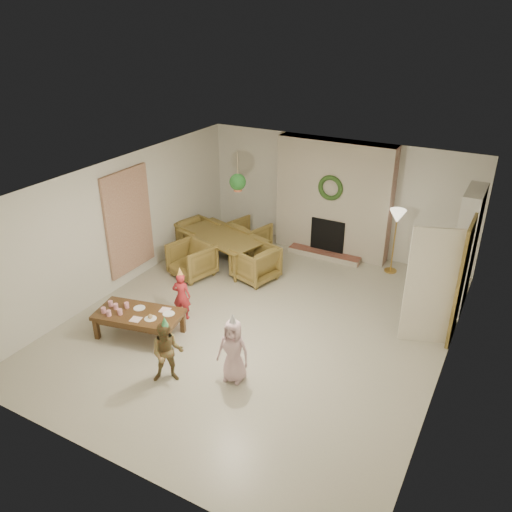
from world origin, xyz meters
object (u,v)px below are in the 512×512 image
Objects in this scene: dining_chair_near at (192,260)px; dining_chair_left at (197,237)px; coffee_table_top at (139,314)px; child_plaid at (167,352)px; child_red at (182,296)px; child_pink at (233,351)px; dining_table at (222,249)px; dining_chair_far at (249,237)px; dining_chair_right at (255,263)px.

dining_chair_left is at bearing 135.00° from dining_chair_near.
dining_chair_left is 0.55× the size of coffee_table_top.
coffee_table_top is 1.45× the size of child_plaid.
child_pink is at bearing 130.65° from child_red.
child_pink is (2.94, -3.35, 0.14)m from dining_chair_left.
dining_table is 2.34× the size of dining_chair_near.
child_plaid reaches higher than coffee_table_top.
coffee_table_top is at bearing 116.14° from child_plaid.
coffee_table_top is at bearing -61.67° from dining_chair_near.
dining_table is 2.34× the size of dining_chair_left.
child_plaid is (0.81, -1.45, 0.05)m from child_red.
child_plaid is at bearing 120.71° from dining_chair_far.
child_pink reaches higher than dining_table.
child_pink reaches higher than dining_chair_right.
dining_chair_near is at bearing 90.00° from dining_chair_far.
dining_chair_near is at bearing -79.43° from child_red.
dining_chair_near is 0.89× the size of child_red.
coffee_table_top is (0.01, -3.69, 0.05)m from dining_chair_far.
dining_chair_right is at bearing 38.66° from dining_chair_near.
child_red is 1.66m from child_plaid.
dining_table is at bearing -94.37° from child_red.
dining_table is at bearing 90.00° from dining_chair_far.
dining_chair_right is (0.96, -0.28, 0.03)m from dining_table.
child_red is at bearing 142.67° from child_pink.
dining_chair_far is 4.52m from child_plaid.
child_pink is at bearing -28.29° from dining_chair_near.
dining_table is at bearing 82.45° from coffee_table_top.
dining_chair_right is 1.92m from child_red.
dining_chair_right is (0.74, -1.05, 0.00)m from dining_chair_far.
child_pink is (1.94, -3.90, 0.14)m from dining_chair_far.
coffee_table_top is at bearing 106.38° from dining_chair_far.
child_red reaches higher than dining_table.
coffee_table_top is 1.42× the size of child_pink.
dining_table is at bearing 78.18° from child_plaid.
child_plaid is at bearing -134.69° from dining_chair_left.
dining_table is 3.80m from child_pink.
child_red reaches higher than coffee_table_top.
child_pink is (1.20, -2.84, 0.14)m from dining_chair_right.
dining_chair_far is 4.35m from child_pink.
dining_chair_right is 3.34m from child_plaid.
dining_table is 1.84× the size of child_pink.
child_pink is (0.81, 0.47, 0.01)m from child_plaid.
dining_table is 3.85m from child_plaid.
dining_chair_left is 0.80× the size of child_plaid.
child_plaid is 0.98× the size of child_pink.
dining_table is 1.88× the size of child_plaid.
dining_chair_far is at bearing -45.00° from dining_chair_left.
dining_table is at bearing -90.00° from dining_chair_right.
child_plaid is at bearing -53.15° from dining_table.
dining_chair_left is 2.71m from child_red.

